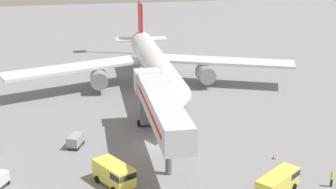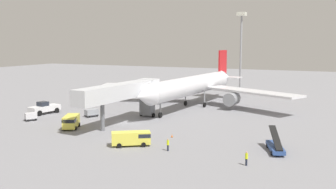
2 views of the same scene
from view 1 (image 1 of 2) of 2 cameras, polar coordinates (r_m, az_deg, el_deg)
ground_plane at (r=55.88m, az=-1.41°, el=-6.36°), size 300.00×300.00×0.00m
airplane_at_gate at (r=75.70m, az=-1.83°, el=3.99°), size 49.19×45.86×12.57m
jet_bridge at (r=52.88m, az=-1.21°, el=-1.16°), size 4.54×22.48×7.48m
service_van_mid_left at (r=46.96m, az=-6.63°, el=-9.70°), size 4.05×5.25×2.24m
service_van_near_left at (r=46.59m, az=13.56°, el=-10.47°), size 5.58×4.57×2.06m
baggage_cart_outer_left at (r=56.34m, az=-11.40°, el=-5.61°), size 2.25×2.85×1.48m
ground_crew_worker_midground at (r=49.31m, az=19.65°, el=-9.77°), size 0.38×0.38×1.70m
safety_cone_alpha at (r=53.83m, az=12.98°, el=-7.54°), size 0.32×0.32×0.50m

